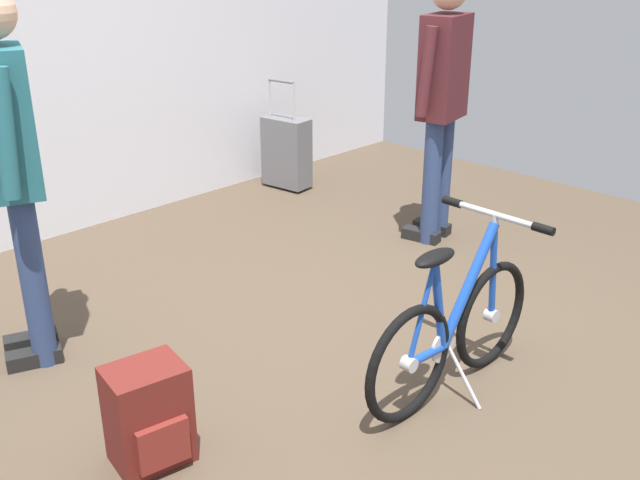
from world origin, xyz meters
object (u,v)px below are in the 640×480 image
visitor_near_wall (12,160)px  backpack_on_floor (149,416)px  rolling_suitcase (286,152)px  visitor_browsing (442,95)px  folding_bike_foreground (453,329)px

visitor_near_wall → backpack_on_floor: (-0.07, -1.00, -0.74)m
visitor_near_wall → rolling_suitcase: 2.72m
visitor_browsing → rolling_suitcase: visitor_browsing is taller
folding_bike_foreground → visitor_near_wall: size_ratio=0.65×
backpack_on_floor → rolling_suitcase: bearing=37.8°
visitor_near_wall → visitor_browsing: size_ratio=1.01×
visitor_browsing → rolling_suitcase: 1.55m
visitor_near_wall → rolling_suitcase: bearing=21.3°
rolling_suitcase → backpack_on_floor: rolling_suitcase is taller
folding_bike_foreground → visitor_browsing: visitor_browsing is taller
folding_bike_foreground → backpack_on_floor: folding_bike_foreground is taller
visitor_browsing → backpack_on_floor: (-2.49, -0.55, -0.73)m
folding_bike_foreground → rolling_suitcase: size_ratio=1.29×
visitor_browsing → rolling_suitcase: (0.04, 1.41, -0.64)m
visitor_near_wall → visitor_browsing: visitor_near_wall is taller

